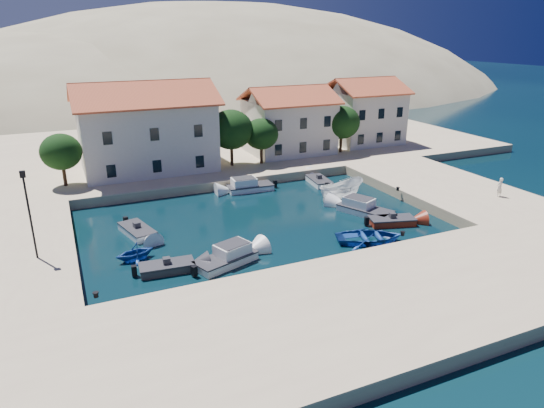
{
  "coord_description": "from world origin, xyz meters",
  "views": [
    {
      "loc": [
        -15.04,
        -26.23,
        15.78
      ],
      "look_at": [
        0.66,
        8.87,
        2.0
      ],
      "focal_mm": 32.0,
      "sensor_mm": 36.0,
      "label": 1
    }
  ],
  "objects_px": {
    "building_right": "(364,110)",
    "rowboat_south": "(369,242)",
    "lamppost": "(28,207)",
    "boat_east": "(341,199)",
    "pedestrian": "(500,187)",
    "cabin_cruiser_east": "(365,209)",
    "building_left": "(146,125)",
    "building_mid": "(289,119)",
    "cabin_cruiser_south": "(226,258)"
  },
  "relations": [
    {
      "from": "cabin_cruiser_south",
      "to": "cabin_cruiser_east",
      "type": "height_order",
      "value": "same"
    },
    {
      "from": "rowboat_south",
      "to": "building_right",
      "type": "bearing_deg",
      "value": -14.49
    },
    {
      "from": "building_right",
      "to": "rowboat_south",
      "type": "xyz_separation_m",
      "value": [
        -17.64,
        -27.25,
        -5.47
      ]
    },
    {
      "from": "building_mid",
      "to": "boat_east",
      "type": "xyz_separation_m",
      "value": [
        -2.13,
        -16.4,
        -5.22
      ]
    },
    {
      "from": "building_right",
      "to": "lamppost",
      "type": "bearing_deg",
      "value": -152.07
    },
    {
      "from": "lamppost",
      "to": "building_right",
      "type": "bearing_deg",
      "value": 27.93
    },
    {
      "from": "rowboat_south",
      "to": "pedestrian",
      "type": "distance_m",
      "value": 16.12
    },
    {
      "from": "rowboat_south",
      "to": "cabin_cruiser_south",
      "type": "bearing_deg",
      "value": 104.18
    },
    {
      "from": "building_mid",
      "to": "rowboat_south",
      "type": "bearing_deg",
      "value": -102.13
    },
    {
      "from": "building_left",
      "to": "cabin_cruiser_east",
      "type": "bearing_deg",
      "value": -51.97
    },
    {
      "from": "cabin_cruiser_south",
      "to": "rowboat_south",
      "type": "bearing_deg",
      "value": -23.6
    },
    {
      "from": "cabin_cruiser_east",
      "to": "cabin_cruiser_south",
      "type": "bearing_deg",
      "value": 82.52
    },
    {
      "from": "rowboat_south",
      "to": "building_left",
      "type": "bearing_deg",
      "value": 44.51
    },
    {
      "from": "lamppost",
      "to": "pedestrian",
      "type": "relative_size",
      "value": 3.4
    },
    {
      "from": "rowboat_south",
      "to": "pedestrian",
      "type": "relative_size",
      "value": 2.87
    },
    {
      "from": "building_mid",
      "to": "pedestrian",
      "type": "distance_m",
      "value": 26.64
    },
    {
      "from": "cabin_cruiser_south",
      "to": "cabin_cruiser_east",
      "type": "bearing_deg",
      "value": -2.76
    },
    {
      "from": "lamppost",
      "to": "boat_east",
      "type": "relative_size",
      "value": 1.18
    },
    {
      "from": "boat_east",
      "to": "pedestrian",
      "type": "bearing_deg",
      "value": -131.27
    },
    {
      "from": "building_right",
      "to": "cabin_cruiser_east",
      "type": "xyz_separation_m",
      "value": [
        -14.4,
        -21.94,
        -5.0
      ]
    },
    {
      "from": "building_right",
      "to": "pedestrian",
      "type": "distance_m",
      "value": 25.67
    },
    {
      "from": "building_right",
      "to": "cabin_cruiser_south",
      "type": "distance_m",
      "value": 39.75
    },
    {
      "from": "cabin_cruiser_south",
      "to": "building_mid",
      "type": "bearing_deg",
      "value": 36.35
    },
    {
      "from": "lamppost",
      "to": "rowboat_south",
      "type": "relative_size",
      "value": 1.19
    },
    {
      "from": "building_right",
      "to": "rowboat_south",
      "type": "height_order",
      "value": "building_right"
    },
    {
      "from": "building_mid",
      "to": "pedestrian",
      "type": "bearing_deg",
      "value": -67.17
    },
    {
      "from": "cabin_cruiser_south",
      "to": "pedestrian",
      "type": "relative_size",
      "value": 2.75
    },
    {
      "from": "cabin_cruiser_east",
      "to": "pedestrian",
      "type": "relative_size",
      "value": 2.98
    },
    {
      "from": "building_left",
      "to": "building_right",
      "type": "xyz_separation_m",
      "value": [
        30.0,
        2.0,
        -0.46
      ]
    },
    {
      "from": "lamppost",
      "to": "pedestrian",
      "type": "xyz_separation_m",
      "value": [
        39.76,
        -3.36,
        -2.84
      ]
    },
    {
      "from": "cabin_cruiser_south",
      "to": "cabin_cruiser_east",
      "type": "relative_size",
      "value": 0.92
    },
    {
      "from": "building_mid",
      "to": "pedestrian",
      "type": "xyz_separation_m",
      "value": [
        10.26,
        -24.36,
        -3.31
      ]
    },
    {
      "from": "lamppost",
      "to": "cabin_cruiser_south",
      "type": "xyz_separation_m",
      "value": [
        12.19,
        -4.38,
        -4.28
      ]
    },
    {
      "from": "building_left",
      "to": "rowboat_south",
      "type": "bearing_deg",
      "value": -63.93
    },
    {
      "from": "lamppost",
      "to": "cabin_cruiser_east",
      "type": "distance_m",
      "value": 27.43
    },
    {
      "from": "building_left",
      "to": "cabin_cruiser_east",
      "type": "distance_m",
      "value": 25.9
    },
    {
      "from": "cabin_cruiser_south",
      "to": "boat_east",
      "type": "height_order",
      "value": "cabin_cruiser_south"
    },
    {
      "from": "cabin_cruiser_south",
      "to": "lamppost",
      "type": "bearing_deg",
      "value": 140.86
    },
    {
      "from": "building_right",
      "to": "cabin_cruiser_east",
      "type": "relative_size",
      "value": 1.73
    },
    {
      "from": "building_right",
      "to": "rowboat_south",
      "type": "distance_m",
      "value": 32.92
    },
    {
      "from": "building_left",
      "to": "cabin_cruiser_east",
      "type": "height_order",
      "value": "building_left"
    },
    {
      "from": "building_mid",
      "to": "cabin_cruiser_east",
      "type": "xyz_separation_m",
      "value": [
        -2.4,
        -20.94,
        -4.75
      ]
    },
    {
      "from": "building_right",
      "to": "boat_east",
      "type": "relative_size",
      "value": 1.79
    },
    {
      "from": "building_left",
      "to": "boat_east",
      "type": "relative_size",
      "value": 2.79
    },
    {
      "from": "lamppost",
      "to": "boat_east",
      "type": "xyz_separation_m",
      "value": [
        27.37,
        4.6,
        -4.75
      ]
    },
    {
      "from": "rowboat_south",
      "to": "cabin_cruiser_east",
      "type": "height_order",
      "value": "cabin_cruiser_east"
    },
    {
      "from": "lamppost",
      "to": "boat_east",
      "type": "bearing_deg",
      "value": 9.55
    },
    {
      "from": "building_mid",
      "to": "building_right",
      "type": "relative_size",
      "value": 1.11
    },
    {
      "from": "cabin_cruiser_east",
      "to": "building_left",
      "type": "bearing_deg",
      "value": 13.96
    },
    {
      "from": "lamppost",
      "to": "boat_east",
      "type": "height_order",
      "value": "lamppost"
    }
  ]
}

